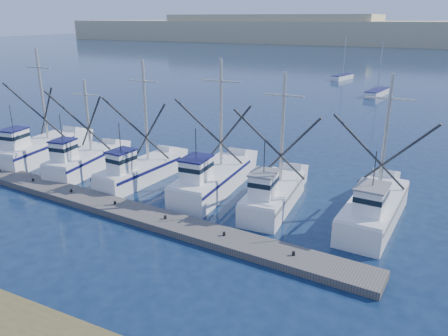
# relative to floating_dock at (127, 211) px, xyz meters

# --- Properties ---
(ground) EXTENTS (500.00, 500.00, 0.00)m
(ground) POSITION_rel_floating_dock_xyz_m (6.54, -5.43, -0.21)
(ground) COLOR #0D1D3B
(ground) RESTS_ON ground
(floating_dock) EXTENTS (30.83, 4.60, 0.41)m
(floating_dock) POSITION_rel_floating_dock_xyz_m (0.00, 0.00, 0.00)
(floating_dock) COLOR #615B57
(floating_dock) RESTS_ON ground
(dune_ridge) EXTENTS (360.00, 60.00, 10.00)m
(dune_ridge) POSITION_rel_floating_dock_xyz_m (6.54, 204.57, 4.79)
(dune_ridge) COLOR tan
(dune_ridge) RESTS_ON ground
(trawler_fleet) EXTENTS (30.43, 8.39, 9.18)m
(trawler_fleet) POSITION_rel_floating_dock_xyz_m (0.53, 4.87, 0.77)
(trawler_fleet) COLOR white
(trawler_fleet) RESTS_ON ground
(sailboat_near) EXTENTS (2.93, 7.08, 8.10)m
(sailboat_near) POSITION_rel_floating_dock_xyz_m (7.51, 51.95, 0.28)
(sailboat_near) COLOR white
(sailboat_near) RESTS_ON ground
(sailboat_far) EXTENTS (3.19, 6.48, 8.10)m
(sailboat_far) POSITION_rel_floating_dock_xyz_m (-1.32, 68.50, 0.29)
(sailboat_far) COLOR white
(sailboat_far) RESTS_ON ground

